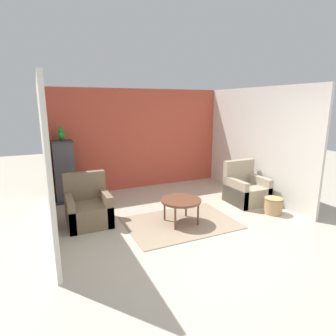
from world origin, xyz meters
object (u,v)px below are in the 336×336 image
coffee_table (181,201)px  birdcage (64,172)px  wicker_basket (273,205)px  parrot (61,134)px  potted_plant (90,185)px  armchair_right (245,190)px  armchair_left (88,209)px

coffee_table → birdcage: size_ratio=0.53×
birdcage → wicker_basket: (3.70, -2.52, -0.51)m
parrot → potted_plant: (0.51, -0.12, -1.16)m
wicker_basket → coffee_table: bearing=169.5°
armchair_right → parrot: size_ratio=3.05×
wicker_basket → birdcage: bearing=145.8°
potted_plant → wicker_basket: potted_plant is taller
coffee_table → birdcage: (-1.80, 2.16, 0.26)m
coffee_table → potted_plant: size_ratio=1.14×
parrot → wicker_basket: bearing=-34.2°
parrot → armchair_right: bearing=-25.9°
armchair_right → potted_plant: bearing=152.3°
armchair_left → wicker_basket: bearing=-17.1°
armchair_right → wicker_basket: bearing=-84.1°
coffee_table → armchair_left: (-1.54, 0.71, -0.14)m
coffee_table → potted_plant: bearing=122.3°
parrot → armchair_left: bearing=-80.0°
armchair_left → armchair_right: bearing=-5.1°
armchair_right → potted_plant: 3.51m
armchair_left → birdcage: bearing=100.0°
potted_plant → wicker_basket: (3.19, -2.39, -0.18)m
armchair_left → birdcage: birdcage is taller
armchair_left → potted_plant: size_ratio=1.42×
wicker_basket → potted_plant: bearing=143.1°
coffee_table → armchair_right: size_ratio=0.80×
armchair_left → wicker_basket: size_ratio=2.52×
potted_plant → birdcage: bearing=166.6°
armchair_right → potted_plant: size_ratio=1.42×
armchair_left → armchair_right: same height
parrot → wicker_basket: size_ratio=0.83×
armchair_left → parrot: 1.92m
coffee_table → potted_plant: 2.41m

